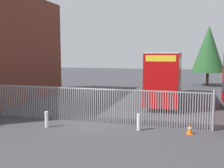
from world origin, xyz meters
The scene contains 7 objects.
ground_plane centered at (0.00, 8.00, 0.00)m, with size 100.00×100.00×0.00m, color #3D3D42.
palisade_fence centered at (-0.33, 0.00, 1.18)m, with size 14.86×0.14×2.35m.
double_decker_bus_behind_fence_left centered at (3.71, 8.90, 2.42)m, with size 2.54×10.81×4.42m.
bollard_near_left centered at (-2.41, -1.85, 0.47)m, with size 0.20×0.20×0.95m, color silver.
bollard_center_front centered at (2.97, -1.04, 0.47)m, with size 0.20×0.20×0.95m, color silver.
traffic_cone_by_gate centered at (5.76, -1.02, 0.29)m, with size 0.34×0.34×0.59m.
tree_tall_back centered at (8.23, 22.03, 4.87)m, with size 4.26×4.26×7.92m.
Camera 1 is at (5.49, -15.84, 4.40)m, focal length 43.19 mm.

